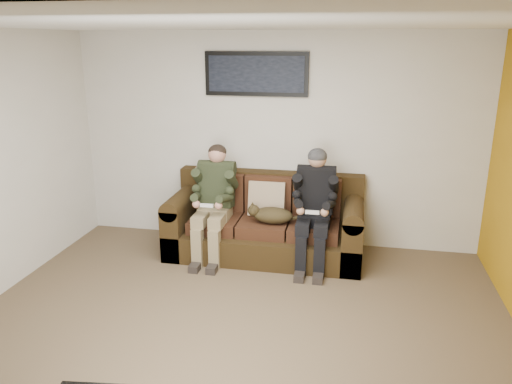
% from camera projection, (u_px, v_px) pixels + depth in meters
% --- Properties ---
extents(floor, '(5.00, 5.00, 0.00)m').
position_uv_depth(floor, '(233.00, 334.00, 4.40)').
color(floor, brown).
rests_on(floor, ground).
extents(ceiling, '(5.00, 5.00, 0.00)m').
position_uv_depth(ceiling, '(229.00, 24.00, 3.64)').
color(ceiling, silver).
rests_on(ceiling, ground).
extents(wall_back, '(5.00, 0.00, 5.00)m').
position_uv_depth(wall_back, '(276.00, 141.00, 6.13)').
color(wall_back, beige).
rests_on(wall_back, ground).
extents(wall_front, '(5.00, 0.00, 5.00)m').
position_uv_depth(wall_front, '(90.00, 362.00, 1.91)').
color(wall_front, beige).
rests_on(wall_front, ground).
extents(sofa, '(2.28, 0.99, 0.93)m').
position_uv_depth(sofa, '(266.00, 224.00, 6.02)').
color(sofa, '#2F200E').
rests_on(sofa, ground).
extents(throw_pillow, '(0.44, 0.21, 0.43)m').
position_uv_depth(throw_pillow, '(267.00, 199.00, 5.97)').
color(throw_pillow, tan).
rests_on(throw_pillow, sofa).
extents(throw_blanket, '(0.47, 0.23, 0.08)m').
position_uv_depth(throw_blanket, '(216.00, 169.00, 6.25)').
color(throw_blanket, gray).
rests_on(throw_blanket, sofa).
extents(person_left, '(0.51, 0.87, 1.31)m').
position_uv_depth(person_left, '(214.00, 195.00, 5.84)').
color(person_left, '#8B7A57').
rests_on(person_left, sofa).
extents(person_right, '(0.51, 0.86, 1.32)m').
position_uv_depth(person_right, '(315.00, 201.00, 5.62)').
color(person_right, black).
rests_on(person_right, sofa).
extents(cat, '(0.66, 0.26, 0.24)m').
position_uv_depth(cat, '(271.00, 215.00, 5.74)').
color(cat, '#44361A').
rests_on(cat, sofa).
extents(framed_poster, '(1.25, 0.05, 0.52)m').
position_uv_depth(framed_poster, '(256.00, 74.00, 5.91)').
color(framed_poster, black).
rests_on(framed_poster, wall_back).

